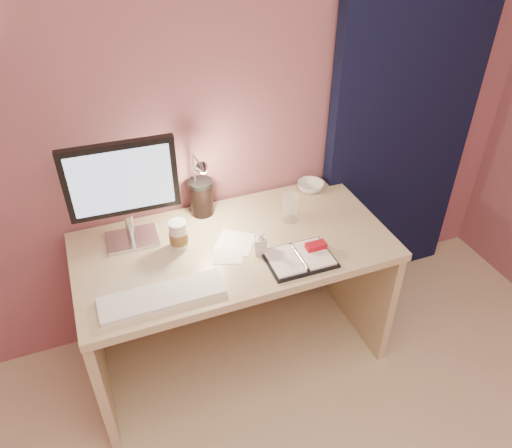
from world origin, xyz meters
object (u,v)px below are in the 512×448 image
object	(u,v)px
keyboard	(162,296)
dark_jar	(201,199)
coffee_cup	(178,235)
desk	(230,271)
clear_cup	(290,208)
lotion_bottle	(261,242)
desk_lamp	(198,184)
bowl	(311,186)
monitor	(122,185)
planner	(301,257)

from	to	relation	value
keyboard	dark_jar	size ratio (longest dim) A/B	3.09
keyboard	coffee_cup	xyz separation A→B (m)	(0.14, 0.29, 0.05)
desk	keyboard	bearing A→B (deg)	-141.71
clear_cup	lotion_bottle	xyz separation A→B (m)	(-0.22, -0.18, -0.01)
desk_lamp	coffee_cup	bearing A→B (deg)	-137.84
bowl	dark_jar	world-z (taller)	dark_jar
monitor	clear_cup	bearing A→B (deg)	-6.15
coffee_cup	clear_cup	xyz separation A→B (m)	(0.54, 0.01, 0.01)
desk	clear_cup	world-z (taller)	clear_cup
desk	desk_lamp	bearing A→B (deg)	122.00
keyboard	dark_jar	xyz separation A→B (m)	(0.31, 0.50, 0.07)
keyboard	clear_cup	world-z (taller)	clear_cup
planner	clear_cup	xyz separation A→B (m)	(0.08, 0.28, 0.06)
desk	dark_jar	world-z (taller)	dark_jar
monitor	desk_lamp	bearing A→B (deg)	7.52
bowl	desk_lamp	bearing A→B (deg)	-174.21
keyboard	planner	distance (m)	0.60
desk	bowl	bearing A→B (deg)	21.32
coffee_cup	bowl	bearing A→B (deg)	15.48
dark_jar	clear_cup	bearing A→B (deg)	-29.02
monitor	coffee_cup	bearing A→B (deg)	-29.40
desk	planner	bearing A→B (deg)	-50.10
keyboard	dark_jar	world-z (taller)	dark_jar
desk	lotion_bottle	size ratio (longest dim) A/B	12.02
monitor	planner	world-z (taller)	monitor
coffee_cup	desk	bearing A→B (deg)	1.28
desk	clear_cup	bearing A→B (deg)	0.34
desk	clear_cup	xyz separation A→B (m)	(0.31, 0.00, 0.29)
planner	coffee_cup	world-z (taller)	coffee_cup
monitor	planner	bearing A→B (deg)	-28.57
desk	coffee_cup	distance (m)	0.37
bowl	desk	bearing A→B (deg)	-158.68
coffee_cup	dark_jar	world-z (taller)	dark_jar
planner	desk_lamp	xyz separation A→B (m)	(-0.32, 0.42, 0.20)
keyboard	planner	world-z (taller)	planner
monitor	bowl	world-z (taller)	monitor
planner	dark_jar	distance (m)	0.57
bowl	lotion_bottle	xyz separation A→B (m)	(-0.43, -0.37, 0.04)
clear_cup	lotion_bottle	distance (m)	0.28
bowl	monitor	bearing A→B (deg)	-174.43
monitor	desk_lamp	xyz separation A→B (m)	(0.33, 0.03, -0.08)
keyboard	clear_cup	distance (m)	0.74
planner	coffee_cup	xyz separation A→B (m)	(-0.46, 0.27, 0.05)
planner	bowl	world-z (taller)	planner
clear_cup	dark_jar	bearing A→B (deg)	150.98
dark_jar	bowl	bearing A→B (deg)	-0.66
lotion_bottle	desk_lamp	world-z (taller)	desk_lamp
planner	bowl	xyz separation A→B (m)	(0.28, 0.48, 0.01)
desk	desk_lamp	distance (m)	0.47
coffee_cup	dark_jar	size ratio (longest dim) A/B	0.83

